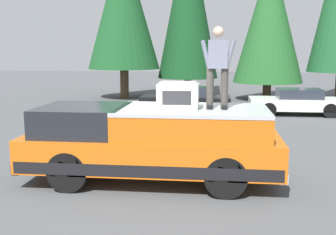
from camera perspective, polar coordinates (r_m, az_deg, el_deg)
name	(u,v)px	position (r m, az deg, el deg)	size (l,w,h in m)	color
ground_plane	(152,177)	(9.64, -2.19, -8.09)	(90.00, 90.00, 0.00)	#4C4F51
pickup_truck	(152,143)	(9.12, -2.20, -3.43)	(2.01, 5.54, 1.65)	orange
compressor_unit	(178,95)	(8.76, 1.40, 3.04)	(0.65, 0.84, 0.56)	white
person_on_truck_bed	(218,65)	(8.73, 6.80, 7.07)	(0.29, 0.72, 1.69)	#423D38
parked_car_white	(297,102)	(19.37, 17.19, 2.06)	(1.64, 4.10, 1.16)	white
parked_car_black	(186,99)	(19.38, 2.49, 2.47)	(1.64, 4.10, 1.16)	black
conifer_left	(270,18)	(24.59, 13.68, 13.03)	(3.90, 3.90, 8.18)	#4C3826
conifer_center_right	(123,4)	(25.01, -6.14, 15.08)	(4.18, 4.18, 9.13)	#4C3826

